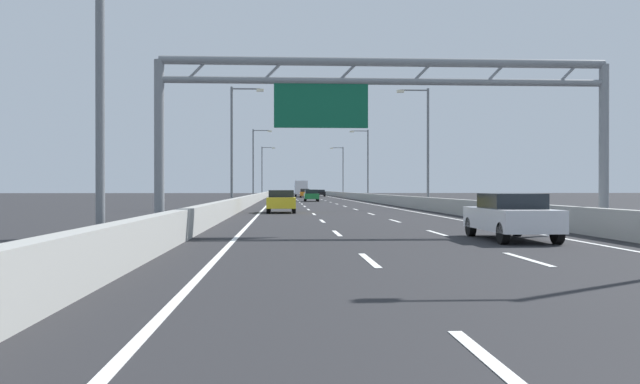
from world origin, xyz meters
name	(u,v)px	position (x,y,z in m)	size (l,w,h in m)	color
ground_plane	(307,199)	(0.00, 100.00, 0.00)	(260.00, 260.00, 0.00)	#262628
lane_dash_left_0	(497,367)	(-1.80, 3.50, 0.01)	(0.16, 3.00, 0.01)	white
lane_dash_left_1	(369,260)	(-1.80, 12.50, 0.01)	(0.16, 3.00, 0.01)	white
lane_dash_left_2	(337,233)	(-1.80, 21.50, 0.01)	(0.16, 3.00, 0.01)	white
lane_dash_left_3	(322,221)	(-1.80, 30.50, 0.01)	(0.16, 3.00, 0.01)	white
lane_dash_left_4	(314,214)	(-1.80, 39.50, 0.01)	(0.16, 3.00, 0.01)	white
lane_dash_left_5	(308,210)	(-1.80, 48.50, 0.01)	(0.16, 3.00, 0.01)	white
lane_dash_left_6	(305,206)	(-1.80, 57.50, 0.01)	(0.16, 3.00, 0.01)	white
lane_dash_left_7	(302,204)	(-1.80, 66.50, 0.01)	(0.16, 3.00, 0.01)	white
lane_dash_left_8	(300,202)	(-1.80, 75.50, 0.01)	(0.16, 3.00, 0.01)	white
lane_dash_left_9	(298,201)	(-1.80, 84.50, 0.01)	(0.16, 3.00, 0.01)	white
lane_dash_left_10	(297,200)	(-1.80, 93.50, 0.01)	(0.16, 3.00, 0.01)	white
lane_dash_left_11	(295,199)	(-1.80, 102.50, 0.01)	(0.16, 3.00, 0.01)	white
lane_dash_left_12	(294,198)	(-1.80, 111.50, 0.01)	(0.16, 3.00, 0.01)	white
lane_dash_left_13	(294,197)	(-1.80, 120.50, 0.01)	(0.16, 3.00, 0.01)	white
lane_dash_left_14	(293,197)	(-1.80, 129.50, 0.01)	(0.16, 3.00, 0.01)	white
lane_dash_left_15	(292,196)	(-1.80, 138.50, 0.01)	(0.16, 3.00, 0.01)	white
lane_dash_left_16	(292,196)	(-1.80, 147.50, 0.01)	(0.16, 3.00, 0.01)	white
lane_dash_left_17	(291,195)	(-1.80, 156.50, 0.01)	(0.16, 3.00, 0.01)	white
lane_dash_right_1	(527,259)	(1.80, 12.50, 0.01)	(0.16, 3.00, 0.01)	white
lane_dash_right_2	(437,233)	(1.80, 21.50, 0.01)	(0.16, 3.00, 0.01)	white
lane_dash_right_3	(395,221)	(1.80, 30.50, 0.01)	(0.16, 3.00, 0.01)	white
lane_dash_right_4	(371,214)	(1.80, 39.50, 0.01)	(0.16, 3.00, 0.01)	white
lane_dash_right_5	(356,209)	(1.80, 48.50, 0.01)	(0.16, 3.00, 0.01)	white
lane_dash_right_6	(345,206)	(1.80, 57.50, 0.01)	(0.16, 3.00, 0.01)	white
lane_dash_right_7	(337,204)	(1.80, 66.50, 0.01)	(0.16, 3.00, 0.01)	white
lane_dash_right_8	(331,202)	(1.80, 75.50, 0.01)	(0.16, 3.00, 0.01)	white
lane_dash_right_9	(326,201)	(1.80, 84.50, 0.01)	(0.16, 3.00, 0.01)	white
lane_dash_right_10	(322,200)	(1.80, 93.50, 0.01)	(0.16, 3.00, 0.01)	white
lane_dash_right_11	(318,199)	(1.80, 102.50, 0.01)	(0.16, 3.00, 0.01)	white
lane_dash_right_12	(316,198)	(1.80, 111.50, 0.01)	(0.16, 3.00, 0.01)	white
lane_dash_right_13	(313,197)	(1.80, 120.50, 0.01)	(0.16, 3.00, 0.01)	white
lane_dash_right_14	(311,197)	(1.80, 129.50, 0.01)	(0.16, 3.00, 0.01)	white
lane_dash_right_15	(309,196)	(1.80, 138.50, 0.01)	(0.16, 3.00, 0.01)	white
lane_dash_right_16	(308,196)	(1.80, 147.50, 0.01)	(0.16, 3.00, 0.01)	white
lane_dash_right_17	(306,195)	(1.80, 156.50, 0.01)	(0.16, 3.00, 0.01)	white
edge_line_left	(272,200)	(-5.25, 88.00, 0.01)	(0.16, 176.00, 0.01)	white
edge_line_right	(350,200)	(5.25, 88.00, 0.01)	(0.16, 176.00, 0.01)	white
barrier_left	(264,195)	(-6.90, 110.00, 0.47)	(0.45, 220.00, 0.95)	#9E9E99
barrier_right	(346,195)	(6.90, 110.00, 0.47)	(0.45, 220.00, 0.95)	#9E9E99
sign_gantry	(377,99)	(-0.30, 21.82, 4.85)	(16.63, 0.36, 6.36)	gray
streetlamp_left_near	(111,15)	(-7.47, 12.44, 5.40)	(2.58, 0.28, 9.50)	slate
streetlamp_left_mid	(235,140)	(-7.47, 50.06, 5.40)	(2.58, 0.28, 9.50)	slate
streetlamp_right_mid	(425,140)	(7.47, 50.06, 5.40)	(2.58, 0.28, 9.50)	slate
streetlamp_left_far	(255,160)	(-7.47, 87.67, 5.40)	(2.58, 0.28, 9.50)	slate
streetlamp_right_far	(366,160)	(7.47, 87.67, 5.40)	(2.58, 0.28, 9.50)	slate
streetlamp_left_distant	(263,168)	(-7.47, 125.28, 5.40)	(2.58, 0.28, 9.50)	slate
streetlamp_right_distant	(342,169)	(7.47, 125.28, 5.40)	(2.58, 0.28, 9.50)	slate
green_car	(311,195)	(-0.23, 80.61, 0.76)	(1.74, 4.35, 1.47)	#1E7A38
yellow_car	(281,201)	(-3.84, 42.19, 0.77)	(1.87, 4.14, 1.49)	yellow
orange_car	(305,193)	(0.07, 114.84, 0.77)	(1.74, 4.56, 1.53)	orange
black_car	(321,193)	(3.70, 130.44, 0.71)	(1.75, 4.35, 1.35)	black
white_car	(511,216)	(3.39, 18.20, 0.76)	(1.81, 4.43, 1.45)	silver
box_truck	(301,188)	(-0.18, 129.88, 1.70)	(2.37, 7.95, 3.09)	#194799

